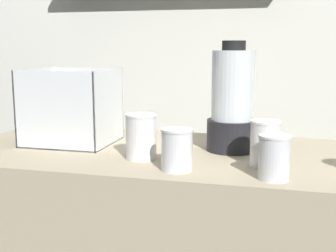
% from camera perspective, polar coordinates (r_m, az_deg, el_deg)
% --- Properties ---
extents(back_wall_unit, '(2.60, 0.24, 2.50)m').
position_cam_1_polar(back_wall_unit, '(2.15, 5.07, 10.94)').
color(back_wall_unit, silver).
rests_on(back_wall_unit, ground_plane).
extents(carrot_display_bin, '(0.29, 0.25, 0.26)m').
position_cam_1_polar(carrot_display_bin, '(1.56, -12.38, 0.69)').
color(carrot_display_bin, white).
rests_on(carrot_display_bin, counter).
extents(blender_pitcher, '(0.16, 0.16, 0.35)m').
position_cam_1_polar(blender_pitcher, '(1.42, 8.29, 2.74)').
color(blender_pitcher, black).
rests_on(blender_pitcher, counter).
extents(juice_cup_mango_far_left, '(0.10, 0.10, 0.13)m').
position_cam_1_polar(juice_cup_mango_far_left, '(1.32, -3.47, -1.73)').
color(juice_cup_mango_far_left, white).
rests_on(juice_cup_mango_far_left, counter).
extents(juice_cup_beet_left, '(0.09, 0.09, 0.11)m').
position_cam_1_polar(juice_cup_beet_left, '(1.19, 1.16, -3.34)').
color(juice_cup_beet_left, white).
rests_on(juice_cup_beet_left, counter).
extents(juice_cup_mango_middle, '(0.09, 0.09, 0.13)m').
position_cam_1_polar(juice_cup_mango_middle, '(1.25, 12.36, -2.68)').
color(juice_cup_mango_middle, white).
rests_on(juice_cup_mango_middle, counter).
extents(juice_cup_orange_right, '(0.08, 0.08, 0.11)m').
position_cam_1_polar(juice_cup_orange_right, '(1.14, 13.49, -4.30)').
color(juice_cup_orange_right, white).
rests_on(juice_cup_orange_right, counter).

